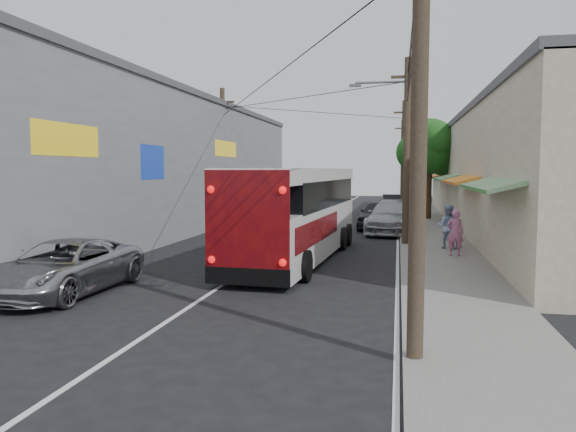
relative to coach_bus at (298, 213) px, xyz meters
name	(u,v)px	position (x,y,z in m)	size (l,w,h in m)	color
ground	(173,318)	(-1.30, -8.65, -1.73)	(120.00, 120.00, 0.00)	black
sidewalk	(428,229)	(5.20, 11.35, -1.67)	(3.00, 80.00, 0.12)	slate
building_right	(509,172)	(9.69, 13.35, 1.43)	(7.09, 40.00, 6.25)	beige
building_left	(156,163)	(-9.79, 9.35, 1.93)	(7.20, 36.00, 7.25)	gray
utility_poles	(367,155)	(1.83, 11.68, 2.40)	(11.80, 45.28, 8.00)	#473828
street_tree	(430,148)	(5.58, 17.37, 2.95)	(4.40, 4.00, 6.60)	#3F2B19
coach_bus	(298,213)	(0.00, 0.00, 0.00)	(3.23, 11.69, 3.33)	white
jeepney	(64,267)	(-5.10, -6.90, -1.02)	(2.36, 5.11, 1.42)	#A8A9AF
parked_suv	(392,217)	(3.30, 9.35, -0.88)	(2.36, 5.80, 1.68)	#9F9FA7
parked_car_mid	(379,214)	(2.58, 11.35, -0.91)	(1.93, 4.80, 1.63)	#27272C
parked_car_far	(394,205)	(3.30, 20.72, -0.97)	(1.60, 4.59, 1.51)	black
pedestrian_near	(455,233)	(5.66, 1.16, -0.75)	(0.63, 0.41, 1.71)	#BF6594
pedestrian_far	(448,227)	(5.57, 3.10, -0.72)	(0.86, 0.67, 1.77)	#8BA3CA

